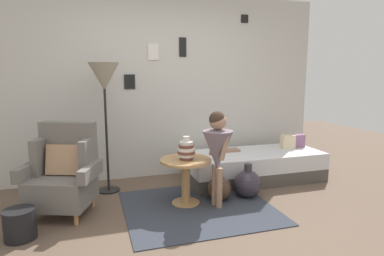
% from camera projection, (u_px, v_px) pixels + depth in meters
% --- Properties ---
extents(ground_plane, '(12.00, 12.00, 0.00)m').
position_uv_depth(ground_plane, '(207.00, 233.00, 3.10)').
color(ground_plane, brown).
extents(gallery_wall, '(4.80, 0.12, 2.60)m').
position_uv_depth(gallery_wall, '(161.00, 87.00, 4.72)').
color(gallery_wall, beige).
rests_on(gallery_wall, ground).
extents(rug, '(1.62, 1.46, 0.01)m').
position_uv_depth(rug, '(198.00, 207.00, 3.69)').
color(rug, '#333842').
rests_on(rug, ground).
extents(armchair, '(0.88, 0.78, 0.97)m').
position_uv_depth(armchair, '(64.00, 173.00, 3.51)').
color(armchair, tan).
rests_on(armchair, ground).
extents(daybed, '(1.90, 0.81, 0.40)m').
position_uv_depth(daybed, '(254.00, 166.00, 4.63)').
color(daybed, '#4C4742').
rests_on(daybed, ground).
extents(pillow_head, '(0.20, 0.12, 0.19)m').
position_uv_depth(pillow_head, '(297.00, 141.00, 4.91)').
color(pillow_head, gray).
rests_on(pillow_head, daybed).
extents(pillow_mid, '(0.20, 0.14, 0.20)m').
position_uv_depth(pillow_mid, '(288.00, 142.00, 4.81)').
color(pillow_mid, beige).
rests_on(pillow_mid, daybed).
extents(side_table, '(0.58, 0.58, 0.53)m').
position_uv_depth(side_table, '(186.00, 172.00, 3.74)').
color(side_table, tan).
rests_on(side_table, ground).
extents(vase_striped, '(0.20, 0.20, 0.27)m').
position_uv_depth(vase_striped, '(186.00, 150.00, 3.68)').
color(vase_striped, brown).
rests_on(vase_striped, side_table).
extents(floor_lamp, '(0.37, 0.37, 1.62)m').
position_uv_depth(floor_lamp, '(104.00, 82.00, 3.99)').
color(floor_lamp, black).
rests_on(floor_lamp, ground).
extents(person_child, '(0.34, 0.34, 1.09)m').
position_uv_depth(person_child, '(218.00, 147.00, 3.60)').
color(person_child, '#A37A60').
rests_on(person_child, ground).
extents(book_on_daybed, '(0.22, 0.16, 0.03)m').
position_uv_depth(book_on_daybed, '(231.00, 150.00, 4.65)').
color(book_on_daybed, '#9B7161').
rests_on(book_on_daybed, daybed).
extents(demijohn_near, '(0.29, 0.29, 0.37)m').
position_uv_depth(demijohn_near, '(219.00, 188.00, 3.88)').
color(demijohn_near, '#473323').
rests_on(demijohn_near, ground).
extents(demijohn_far, '(0.33, 0.33, 0.42)m').
position_uv_depth(demijohn_far, '(248.00, 183.00, 3.98)').
color(demijohn_far, '#332D38').
rests_on(demijohn_far, ground).
extents(magazine_basket, '(0.28, 0.28, 0.28)m').
position_uv_depth(magazine_basket, '(20.00, 224.00, 2.97)').
color(magazine_basket, black).
rests_on(magazine_basket, ground).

